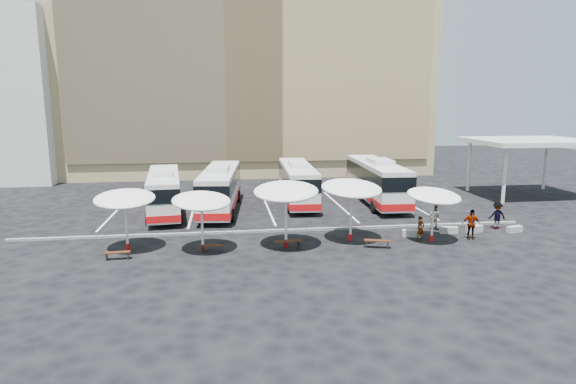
{
  "coord_description": "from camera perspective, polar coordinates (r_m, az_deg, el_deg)",
  "views": [
    {
      "loc": [
        -3.49,
        -30.27,
        8.47
      ],
      "look_at": [
        1.0,
        3.0,
        2.2
      ],
      "focal_mm": 30.0,
      "sensor_mm": 36.0,
      "label": 1
    }
  ],
  "objects": [
    {
      "name": "passenger_0",
      "position": [
        31.05,
        15.42,
        -4.19
      ],
      "size": [
        0.65,
        0.55,
        1.53
      ],
      "primitive_type": "imported",
      "rotation": [
        0.0,
        0.0,
        0.39
      ],
      "color": "black",
      "rests_on": "ground"
    },
    {
      "name": "sandstone_building",
      "position": [
        62.37,
        -4.61,
        14.37
      ],
      "size": [
        42.0,
        18.25,
        29.6
      ],
      "color": "tan",
      "rests_on": "ground"
    },
    {
      "name": "wood_bench_2",
      "position": [
        28.35,
        0.03,
        -6.0
      ],
      "size": [
        1.66,
        0.64,
        0.5
      ],
      "rotation": [
        0.0,
        0.0,
        0.13
      ],
      "color": "black",
      "rests_on": "ground"
    },
    {
      "name": "passenger_1",
      "position": [
        33.98,
        16.96,
        -2.84
      ],
      "size": [
        1.05,
        1.04,
        1.71
      ],
      "primitive_type": "imported",
      "rotation": [
        0.0,
        0.0,
        2.37
      ],
      "color": "black",
      "rests_on": "ground"
    },
    {
      "name": "bus_1",
      "position": [
        38.37,
        -8.03,
        0.57
      ],
      "size": [
        3.52,
        11.71,
        3.66
      ],
      "rotation": [
        0.0,
        0.0,
        -0.1
      ],
      "color": "silver",
      "rests_on": "ground"
    },
    {
      "name": "conc_bench_1",
      "position": [
        33.37,
        18.5,
        -4.31
      ],
      "size": [
        1.18,
        0.51,
        0.43
      ],
      "primitive_type": "cube",
      "rotation": [
        0.0,
        0.0,
        -0.12
      ],
      "color": "gray",
      "rests_on": "ground"
    },
    {
      "name": "curb_divider",
      "position": [
        32.09,
        -1.18,
        -4.59
      ],
      "size": [
        34.0,
        0.25,
        0.15
      ],
      "primitive_type": "cube",
      "color": "black",
      "rests_on": "ground"
    },
    {
      "name": "conc_bench_3",
      "position": [
        35.24,
        25.25,
        -4.02
      ],
      "size": [
        1.17,
        0.63,
        0.42
      ],
      "primitive_type": "cube",
      "rotation": [
        0.0,
        0.0,
        0.25
      ],
      "color": "gray",
      "rests_on": "ground"
    },
    {
      "name": "passenger_2",
      "position": [
        32.29,
        20.89,
        -3.59
      ],
      "size": [
        1.19,
        0.71,
        1.91
      ],
      "primitive_type": "imported",
      "rotation": [
        0.0,
        0.0,
        -0.23
      ],
      "color": "black",
      "rests_on": "ground"
    },
    {
      "name": "wood_bench_0",
      "position": [
        28.1,
        -19.59,
        -6.9
      ],
      "size": [
        1.42,
        0.47,
        0.43
      ],
      "rotation": [
        0.0,
        0.0,
        0.07
      ],
      "color": "black",
      "rests_on": "ground"
    },
    {
      "name": "wood_bench_1",
      "position": [
        28.13,
        -9.08,
        -6.41
      ],
      "size": [
        1.38,
        0.58,
        0.41
      ],
      "rotation": [
        0.0,
        0.0,
        -0.17
      ],
      "color": "black",
      "rests_on": "ground"
    },
    {
      "name": "sunshade_1",
      "position": [
        27.7,
        -10.23,
        -1.06
      ],
      "size": [
        4.3,
        4.33,
        3.49
      ],
      "rotation": [
        0.0,
        0.0,
        0.36
      ],
      "color": "silver",
      "rests_on": "ground"
    },
    {
      "name": "ground",
      "position": [
        31.63,
        -1.07,
        -4.96
      ],
      "size": [
        120.0,
        120.0,
        0.0
      ],
      "primitive_type": "plane",
      "color": "black",
      "rests_on": "ground"
    },
    {
      "name": "passenger_3",
      "position": [
        35.49,
        23.52,
        -2.58
      ],
      "size": [
        1.24,
        0.75,
        1.87
      ],
      "primitive_type": "imported",
      "rotation": [
        0.0,
        0.0,
        3.1
      ],
      "color": "black",
      "rests_on": "ground"
    },
    {
      "name": "sunshade_0",
      "position": [
        29.0,
        -18.78,
        -0.79
      ],
      "size": [
        3.77,
        3.81,
        3.58
      ],
      "rotation": [
        0.0,
        0.0,
        0.11
      ],
      "color": "silver",
      "rests_on": "ground"
    },
    {
      "name": "bus_3",
      "position": [
        41.69,
        10.43,
        1.44
      ],
      "size": [
        3.21,
        12.27,
        3.86
      ],
      "rotation": [
        0.0,
        0.0,
        -0.04
      ],
      "color": "silver",
      "rests_on": "ground"
    },
    {
      "name": "conc_bench_0",
      "position": [
        31.88,
        14.41,
        -4.77
      ],
      "size": [
        1.19,
        0.68,
        0.42
      ],
      "primitive_type": "cube",
      "rotation": [
        0.0,
        0.0,
        -0.28
      ],
      "color": "gray",
      "rests_on": "ground"
    },
    {
      "name": "bay_lines",
      "position": [
        39.35,
        -2.42,
        -1.85
      ],
      "size": [
        24.15,
        12.0,
        0.01
      ],
      "color": "white",
      "rests_on": "ground"
    },
    {
      "name": "bus_0",
      "position": [
        38.36,
        -14.48,
        0.18
      ],
      "size": [
        3.41,
        11.08,
        3.46
      ],
      "rotation": [
        0.0,
        0.0,
        0.1
      ],
      "color": "silver",
      "rests_on": "ground"
    },
    {
      "name": "service_canopy",
      "position": [
        48.89,
        26.67,
        5.24
      ],
      "size": [
        10.0,
        8.0,
        5.2
      ],
      "color": "silver",
      "rests_on": "ground"
    },
    {
      "name": "bus_2",
      "position": [
        40.93,
        1.12,
        1.25
      ],
      "size": [
        3.02,
        11.43,
        3.6
      ],
      "rotation": [
        0.0,
        0.0,
        -0.05
      ],
      "color": "silver",
      "rests_on": "ground"
    },
    {
      "name": "sunshade_2",
      "position": [
        27.96,
        -0.24,
        0.06
      ],
      "size": [
        4.45,
        4.49,
        3.96
      ],
      "rotation": [
        0.0,
        0.0,
        -0.19
      ],
      "color": "silver",
      "rests_on": "ground"
    },
    {
      "name": "sunshade_3",
      "position": [
        29.56,
        7.54,
        0.41
      ],
      "size": [
        4.32,
        4.36,
        3.88
      ],
      "rotation": [
        0.0,
        0.0,
        0.18
      ],
      "color": "silver",
      "rests_on": "ground"
    },
    {
      "name": "conc_bench_2",
      "position": [
        34.17,
        21.24,
        -4.12
      ],
      "size": [
        1.27,
        0.8,
        0.45
      ],
      "primitive_type": "cube",
      "rotation": [
        0.0,
        0.0,
        0.36
      ],
      "color": "gray",
      "rests_on": "ground"
    },
    {
      "name": "apartment_block",
      "position": [
        63.21,
        -30.98,
        9.58
      ],
      "size": [
        14.0,
        14.0,
        18.0
      ],
      "primitive_type": "cube",
      "color": "beige",
      "rests_on": "ground"
    },
    {
      "name": "sunshade_4",
      "position": [
        30.55,
        16.92,
        -0.46
      ],
      "size": [
        3.96,
        3.99,
        3.37
      ],
      "rotation": [
        0.0,
        0.0,
        0.27
      ],
      "color": "silver",
      "rests_on": "ground"
    },
    {
      "name": "wood_bench_3",
      "position": [
        29.0,
        10.55,
        -5.84
      ],
      "size": [
        1.6,
        0.84,
        0.47
      ],
      "rotation": [
        0.0,
        0.0,
        -0.29
      ],
      "color": "black",
      "rests_on": "ground"
    }
  ]
}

